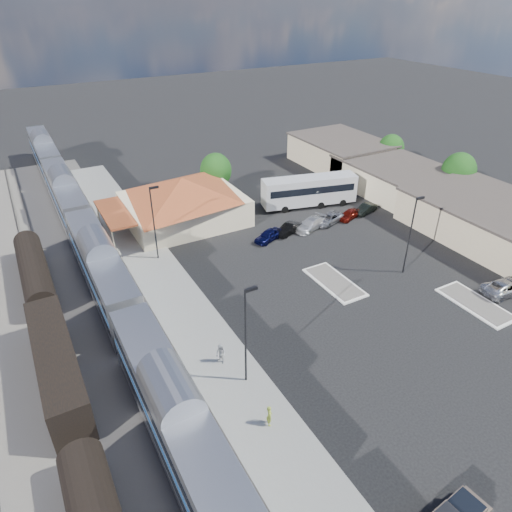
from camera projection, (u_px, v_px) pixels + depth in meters
ground at (315, 303)px, 45.94m from camera, size 280.00×280.00×0.00m
railbed at (84, 323)px, 43.18m from camera, size 16.00×100.00×0.12m
platform at (181, 306)px, 45.41m from camera, size 5.50×92.00×0.18m
passenger_train at (102, 271)px, 45.84m from camera, size 3.00×104.00×5.55m
freight_cars at (58, 367)px, 35.53m from camera, size 2.80×46.00×4.00m
station_depot at (183, 200)px, 60.55m from camera, size 18.35×12.24×6.20m
buildings_east at (415, 186)px, 67.24m from camera, size 14.40×51.40×4.80m
traffic_island_south at (334, 282)px, 49.06m from camera, size 3.30×7.50×0.21m
traffic_island_north at (476, 304)px, 45.69m from camera, size 3.30×7.50×0.21m
lamp_plat_s at (246, 329)px, 34.16m from camera, size 1.08×0.25×9.00m
lamp_plat_n at (154, 218)px, 50.75m from camera, size 1.08×0.25×9.00m
lamp_lot at (412, 230)px, 48.28m from camera, size 1.08×0.25×9.00m
tree_east_b at (459, 171)px, 67.04m from camera, size 4.94×4.94×6.96m
tree_east_c at (391, 149)px, 77.82m from camera, size 4.41×4.41×6.21m
tree_depot at (216, 170)px, 67.77m from camera, size 4.71×4.71×6.63m
suv at (506, 287)px, 47.09m from camera, size 5.67×3.03×1.51m
coach_bus at (309, 190)px, 65.21m from camera, size 13.91×6.09×4.36m
person_a at (269, 415)px, 32.55m from camera, size 0.63×0.75×1.77m
person_b at (221, 354)px, 37.93m from camera, size 0.97×1.10×1.88m
parked_car_a at (268, 235)px, 57.04m from camera, size 4.43×3.02×1.40m
parked_car_b at (289, 229)px, 58.62m from camera, size 4.35×2.65×1.35m
parked_car_c at (310, 224)px, 59.70m from camera, size 5.43×3.64×1.46m
parked_car_d at (329, 219)px, 61.30m from camera, size 5.15×3.39×1.32m
parked_car_e at (349, 215)px, 62.41m from camera, size 4.10×2.73×1.30m
parked_car_f at (366, 209)px, 63.97m from camera, size 4.20×2.36×1.31m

